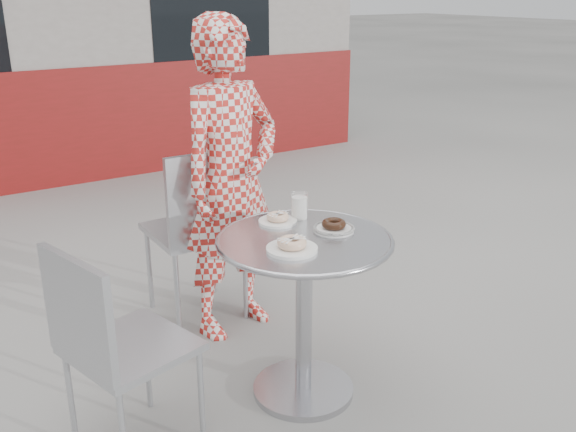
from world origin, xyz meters
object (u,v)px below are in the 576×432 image
chair_left (132,389)px  plate_checker (334,227)px  chair_far (197,265)px  seated_person (231,181)px  plate_near (292,246)px  milk_cup (299,206)px  bistro_table (304,278)px  plate_far (278,219)px

chair_left → plate_checker: chair_left is taller
chair_far → plate_checker: (0.21, -0.88, 0.44)m
seated_person → plate_near: (-0.15, -0.76, -0.04)m
milk_cup → chair_far: bearing=104.7°
bistro_table → plate_far: 0.28m
chair_left → milk_cup: size_ratio=7.28×
plate_checker → milk_cup: 0.20m
chair_far → milk_cup: bearing=105.2°
chair_left → plate_checker: size_ratio=4.86×
chair_far → plate_checker: 1.00m
bistro_table → plate_near: plate_near is taller
plate_far → milk_cup: bearing=-2.2°
plate_far → plate_near: 0.31m
plate_far → plate_checker: bearing=-54.5°
plate_far → plate_near: bearing=-112.1°
bistro_table → plate_near: (-0.11, -0.08, 0.19)m
chair_left → plate_checker: bearing=-108.0°
plate_near → milk_cup: 0.36m
plate_near → milk_cup: bearing=51.7°
plate_near → milk_cup: (0.22, 0.28, 0.03)m
chair_left → milk_cup: (0.83, 0.15, 0.51)m
bistro_table → plate_checker: (0.15, 0.00, 0.19)m
chair_far → seated_person: size_ratio=0.60×
bistro_table → plate_far: size_ratio=4.41×
chair_far → seated_person: (0.11, -0.20, 0.48)m
seated_person → plate_checker: (0.11, -0.68, -0.04)m
bistro_table → plate_far: (0.00, 0.20, 0.19)m
chair_left → bistro_table: bearing=-109.0°
chair_left → plate_far: bearing=-93.0°
chair_far → plate_near: bearing=88.0°
chair_left → plate_near: chair_left is taller
chair_left → seated_person: bearing=-65.2°
plate_near → plate_checker: size_ratio=1.13×
chair_left → plate_near: (0.61, -0.13, 0.48)m
seated_person → plate_checker: bearing=-94.2°
milk_cup → seated_person: bearing=98.3°
bistro_table → plate_far: plate_far is taller
plate_far → plate_checker: 0.25m
chair_left → milk_cup: 0.98m
plate_far → milk_cup: milk_cup is taller
plate_far → chair_left: bearing=-168.3°
chair_far → seated_person: 0.54m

